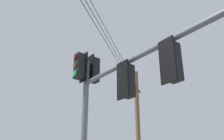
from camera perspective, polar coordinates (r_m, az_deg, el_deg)
name	(u,v)px	position (r m, az deg, el deg)	size (l,w,h in m)	color
signal_mast_assembly	(106,92)	(7.29, -1.29, -5.12)	(3.61, 4.87, 5.93)	slate
utility_pole_wooden	(138,131)	(18.50, 6.03, -13.94)	(0.97, 1.85, 9.48)	brown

